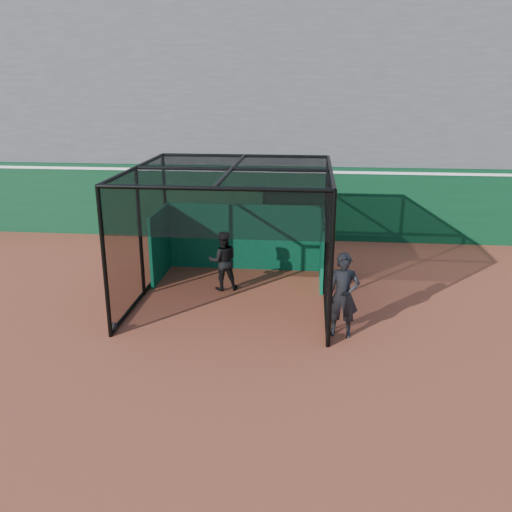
# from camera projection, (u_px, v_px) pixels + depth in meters

# --- Properties ---
(ground) EXTENTS (120.00, 120.00, 0.00)m
(ground) POSITION_uv_depth(u_px,v_px,m) (215.00, 351.00, 10.91)
(ground) COLOR brown
(ground) RESTS_ON ground
(outfield_wall) EXTENTS (50.00, 0.50, 2.50)m
(outfield_wall) POSITION_uv_depth(u_px,v_px,m) (257.00, 201.00, 18.57)
(outfield_wall) COLOR #09341A
(outfield_wall) RESTS_ON ground
(grandstand) EXTENTS (50.00, 7.85, 8.95)m
(grandstand) POSITION_uv_depth(u_px,v_px,m) (267.00, 101.00, 21.16)
(grandstand) COLOR #4C4C4F
(grandstand) RESTS_ON ground
(batting_cage) EXTENTS (4.69, 4.90, 3.24)m
(batting_cage) POSITION_uv_depth(u_px,v_px,m) (233.00, 236.00, 13.13)
(batting_cage) COLOR black
(batting_cage) RESTS_ON ground
(batter) EXTENTS (0.88, 0.77, 1.56)m
(batter) POSITION_uv_depth(u_px,v_px,m) (223.00, 261.00, 13.96)
(batter) COLOR black
(batter) RESTS_ON ground
(on_deck_player) EXTENTS (0.71, 0.52, 1.82)m
(on_deck_player) POSITION_uv_depth(u_px,v_px,m) (343.00, 295.00, 11.34)
(on_deck_player) COLOR black
(on_deck_player) RESTS_ON ground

